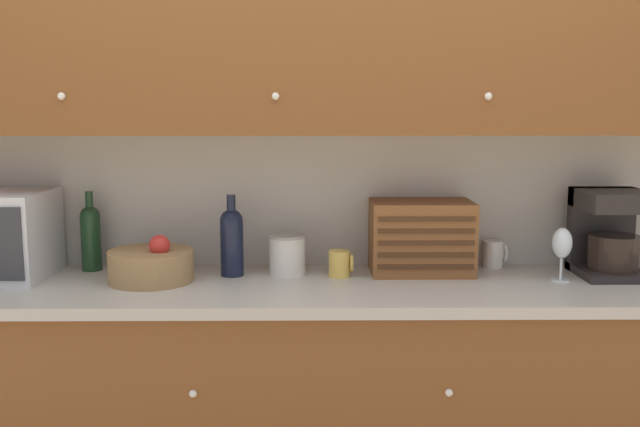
{
  "coord_description": "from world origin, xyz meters",
  "views": [
    {
      "loc": [
        -0.03,
        -2.81,
        1.56
      ],
      "look_at": [
        0.0,
        -0.21,
        1.17
      ],
      "focal_mm": 40.0,
      "sensor_mm": 36.0,
      "label": 1
    }
  ],
  "objects_px": {
    "storage_canister": "(287,255)",
    "mug_blue_second": "(340,264)",
    "wine_glass": "(562,245)",
    "fruit_basket": "(151,265)",
    "coffee_maker": "(609,232)",
    "mug": "(494,254)",
    "second_wine_bottle": "(232,239)",
    "bread_box": "(421,237)",
    "wine_bottle": "(91,235)"
  },
  "relations": [
    {
      "from": "second_wine_bottle",
      "to": "storage_canister",
      "type": "relative_size",
      "value": 2.02
    },
    {
      "from": "mug_blue_second",
      "to": "coffee_maker",
      "type": "bearing_deg",
      "value": 1.57
    },
    {
      "from": "bread_box",
      "to": "wine_glass",
      "type": "height_order",
      "value": "bread_box"
    },
    {
      "from": "storage_canister",
      "to": "wine_glass",
      "type": "bearing_deg",
      "value": -6.52
    },
    {
      "from": "wine_glass",
      "to": "mug_blue_second",
      "type": "bearing_deg",
      "value": 174.63
    },
    {
      "from": "fruit_basket",
      "to": "storage_canister",
      "type": "distance_m",
      "value": 0.5
    },
    {
      "from": "wine_bottle",
      "to": "coffee_maker",
      "type": "relative_size",
      "value": 0.96
    },
    {
      "from": "bread_box",
      "to": "coffee_maker",
      "type": "distance_m",
      "value": 0.7
    },
    {
      "from": "mug_blue_second",
      "to": "mug",
      "type": "xyz_separation_m",
      "value": [
        0.62,
        0.16,
        0.0
      ]
    },
    {
      "from": "bread_box",
      "to": "storage_canister",
      "type": "bearing_deg",
      "value": -176.54
    },
    {
      "from": "coffee_maker",
      "to": "second_wine_bottle",
      "type": "bearing_deg",
      "value": -179.81
    },
    {
      "from": "storage_canister",
      "to": "mug",
      "type": "height_order",
      "value": "storage_canister"
    },
    {
      "from": "wine_bottle",
      "to": "second_wine_bottle",
      "type": "distance_m",
      "value": 0.56
    },
    {
      "from": "storage_canister",
      "to": "coffee_maker",
      "type": "relative_size",
      "value": 0.47
    },
    {
      "from": "mug_blue_second",
      "to": "wine_glass",
      "type": "relative_size",
      "value": 0.5
    },
    {
      "from": "wine_bottle",
      "to": "coffee_maker",
      "type": "xyz_separation_m",
      "value": [
        1.97,
        -0.09,
        0.02
      ]
    },
    {
      "from": "fruit_basket",
      "to": "mug_blue_second",
      "type": "height_order",
      "value": "fruit_basket"
    },
    {
      "from": "wine_glass",
      "to": "coffee_maker",
      "type": "xyz_separation_m",
      "value": [
        0.21,
        0.1,
        0.03
      ]
    },
    {
      "from": "fruit_basket",
      "to": "mug",
      "type": "relative_size",
      "value": 2.87
    },
    {
      "from": "mug_blue_second",
      "to": "wine_bottle",
      "type": "bearing_deg",
      "value": 172.94
    },
    {
      "from": "second_wine_bottle",
      "to": "storage_canister",
      "type": "bearing_deg",
      "value": 4.43
    },
    {
      "from": "mug",
      "to": "coffee_maker",
      "type": "height_order",
      "value": "coffee_maker"
    },
    {
      "from": "wine_glass",
      "to": "coffee_maker",
      "type": "relative_size",
      "value": 0.61
    },
    {
      "from": "coffee_maker",
      "to": "mug",
      "type": "bearing_deg",
      "value": 162.21
    },
    {
      "from": "coffee_maker",
      "to": "wine_glass",
      "type": "bearing_deg",
      "value": -154.12
    },
    {
      "from": "mug",
      "to": "coffee_maker",
      "type": "relative_size",
      "value": 0.33
    },
    {
      "from": "fruit_basket",
      "to": "bread_box",
      "type": "xyz_separation_m",
      "value": [
        1.0,
        0.14,
        0.08
      ]
    },
    {
      "from": "wine_bottle",
      "to": "wine_glass",
      "type": "distance_m",
      "value": 1.77
    },
    {
      "from": "mug",
      "to": "wine_glass",
      "type": "xyz_separation_m",
      "value": [
        0.19,
        -0.23,
        0.08
      ]
    },
    {
      "from": "mug_blue_second",
      "to": "mug",
      "type": "bearing_deg",
      "value": 14.16
    },
    {
      "from": "wine_bottle",
      "to": "storage_canister",
      "type": "bearing_deg",
      "value": -6.0
    },
    {
      "from": "second_wine_bottle",
      "to": "mug_blue_second",
      "type": "bearing_deg",
      "value": -3.24
    },
    {
      "from": "second_wine_bottle",
      "to": "coffee_maker",
      "type": "xyz_separation_m",
      "value": [
        1.42,
        0.0,
        0.02
      ]
    },
    {
      "from": "fruit_basket",
      "to": "wine_glass",
      "type": "distance_m",
      "value": 1.49
    },
    {
      "from": "wine_bottle",
      "to": "second_wine_bottle",
      "type": "height_order",
      "value": "wine_bottle"
    },
    {
      "from": "bread_box",
      "to": "mug",
      "type": "relative_size",
      "value": 3.59
    },
    {
      "from": "storage_canister",
      "to": "mug",
      "type": "distance_m",
      "value": 0.82
    },
    {
      "from": "second_wine_bottle",
      "to": "storage_canister",
      "type": "height_order",
      "value": "second_wine_bottle"
    },
    {
      "from": "coffee_maker",
      "to": "bread_box",
      "type": "bearing_deg",
      "value": 176.57
    },
    {
      "from": "storage_canister",
      "to": "mug_blue_second",
      "type": "distance_m",
      "value": 0.2
    },
    {
      "from": "fruit_basket",
      "to": "mug",
      "type": "distance_m",
      "value": 1.32
    },
    {
      "from": "wine_bottle",
      "to": "mug_blue_second",
      "type": "height_order",
      "value": "wine_bottle"
    },
    {
      "from": "wine_bottle",
      "to": "second_wine_bottle",
      "type": "xyz_separation_m",
      "value": [
        0.56,
        -0.1,
        0.0
      ]
    },
    {
      "from": "mug_blue_second",
      "to": "wine_glass",
      "type": "xyz_separation_m",
      "value": [
        0.8,
        -0.08,
        0.08
      ]
    },
    {
      "from": "fruit_basket",
      "to": "mug",
      "type": "height_order",
      "value": "fruit_basket"
    },
    {
      "from": "fruit_basket",
      "to": "wine_glass",
      "type": "relative_size",
      "value": 1.56
    },
    {
      "from": "mug_blue_second",
      "to": "wine_glass",
      "type": "distance_m",
      "value": 0.81
    },
    {
      "from": "wine_bottle",
      "to": "bread_box",
      "type": "relative_size",
      "value": 0.81
    },
    {
      "from": "second_wine_bottle",
      "to": "bread_box",
      "type": "height_order",
      "value": "second_wine_bottle"
    },
    {
      "from": "storage_canister",
      "to": "bread_box",
      "type": "bearing_deg",
      "value": 3.46
    }
  ]
}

